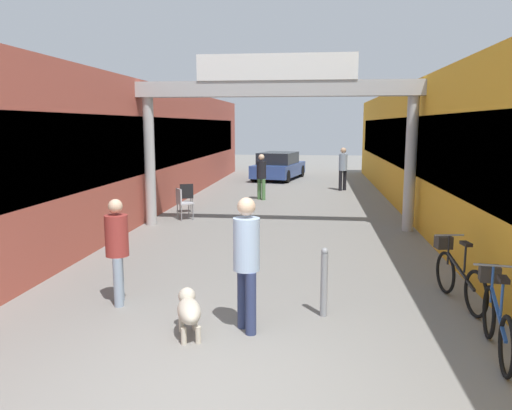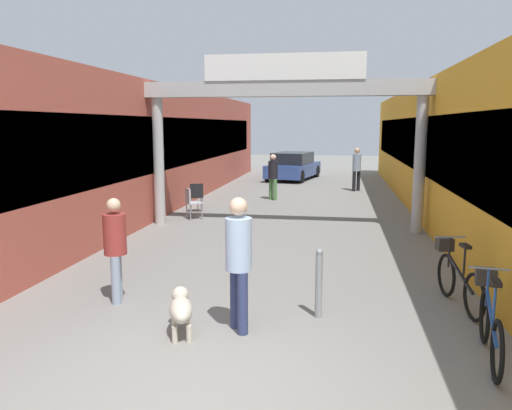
# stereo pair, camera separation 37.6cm
# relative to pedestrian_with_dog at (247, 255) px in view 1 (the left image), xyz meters

# --- Properties ---
(ground_plane) EXTENTS (80.00, 80.00, 0.00)m
(ground_plane) POSITION_rel_pedestrian_with_dog_xyz_m (-0.15, -1.65, -1.01)
(ground_plane) COLOR gray
(storefront_left) EXTENTS (3.00, 26.00, 3.83)m
(storefront_left) POSITION_rel_pedestrian_with_dog_xyz_m (-5.24, 9.35, 0.91)
(storefront_left) COLOR #B25142
(storefront_left) RESTS_ON ground_plane
(storefront_right) EXTENTS (3.00, 26.00, 3.83)m
(storefront_right) POSITION_rel_pedestrian_with_dog_xyz_m (4.95, 9.35, 0.91)
(storefront_right) COLOR gold
(storefront_right) RESTS_ON ground_plane
(arcade_sign_gateway) EXTENTS (7.40, 0.47, 4.38)m
(arcade_sign_gateway) POSITION_rel_pedestrian_with_dog_xyz_m (-0.15, 6.62, 2.11)
(arcade_sign_gateway) COLOR #B2B2B2
(arcade_sign_gateway) RESTS_ON ground_plane
(pedestrian_with_dog) EXTENTS (0.47, 0.47, 1.76)m
(pedestrian_with_dog) POSITION_rel_pedestrian_with_dog_xyz_m (0.00, 0.00, 0.00)
(pedestrian_with_dog) COLOR navy
(pedestrian_with_dog) RESTS_ON ground_plane
(pedestrian_companion) EXTENTS (0.43, 0.43, 1.59)m
(pedestrian_companion) POSITION_rel_pedestrian_with_dog_xyz_m (-2.04, 0.77, -0.11)
(pedestrian_companion) COLOR #8C9EB2
(pedestrian_companion) RESTS_ON ground_plane
(pedestrian_carrying_crate) EXTENTS (0.48, 0.48, 1.63)m
(pedestrian_carrying_crate) POSITION_rel_pedestrian_with_dog_xyz_m (-1.05, 11.49, -0.09)
(pedestrian_carrying_crate) COLOR #4C7F47
(pedestrian_carrying_crate) RESTS_ON ground_plane
(pedestrian_elderly_walking) EXTENTS (0.48, 0.48, 1.75)m
(pedestrian_elderly_walking) POSITION_rel_pedestrian_with_dog_xyz_m (1.98, 14.42, -0.01)
(pedestrian_elderly_walking) COLOR black
(pedestrian_elderly_walking) RESTS_ON ground_plane
(dog_on_leash) EXTENTS (0.50, 0.79, 0.55)m
(dog_on_leash) POSITION_rel_pedestrian_with_dog_xyz_m (-0.71, -0.22, -0.67)
(dog_on_leash) COLOR beige
(dog_on_leash) RESTS_ON ground_plane
(bicycle_blue_nearest) EXTENTS (0.46, 1.68, 0.98)m
(bicycle_blue_nearest) POSITION_rel_pedestrian_with_dog_xyz_m (2.99, -0.24, -0.58)
(bicycle_blue_nearest) COLOR black
(bicycle_blue_nearest) RESTS_ON ground_plane
(bicycle_black_second) EXTENTS (0.46, 1.68, 0.98)m
(bicycle_black_second) POSITION_rel_pedestrian_with_dog_xyz_m (3.01, 1.46, -0.58)
(bicycle_black_second) COLOR black
(bicycle_black_second) RESTS_ON ground_plane
(bollard_post_metal) EXTENTS (0.10, 0.10, 0.98)m
(bollard_post_metal) POSITION_rel_pedestrian_with_dog_xyz_m (1.00, 0.63, -0.51)
(bollard_post_metal) COLOR gray
(bollard_post_metal) RESTS_ON ground_plane
(cafe_chair_aluminium_nearer) EXTENTS (0.56, 0.56, 0.89)m
(cafe_chair_aluminium_nearer) POSITION_rel_pedestrian_with_dog_xyz_m (-2.85, 7.41, -0.47)
(cafe_chair_aluminium_nearer) COLOR gray
(cafe_chair_aluminium_nearer) RESTS_ON ground_plane
(cafe_chair_black_farther) EXTENTS (0.52, 0.52, 0.89)m
(cafe_chair_black_farther) POSITION_rel_pedestrian_with_dog_xyz_m (-3.03, 8.57, -0.47)
(cafe_chair_black_farther) COLOR gray
(cafe_chair_black_farther) RESTS_ON ground_plane
(parked_car_blue) EXTENTS (2.53, 4.27, 1.33)m
(parked_car_blue) POSITION_rel_pedestrian_with_dog_xyz_m (-0.93, 18.32, -0.37)
(parked_car_blue) COLOR #2D478C
(parked_car_blue) RESTS_ON ground_plane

